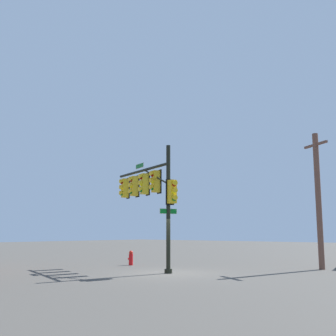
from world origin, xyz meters
TOP-DOWN VIEW (x-y plane):
  - ground_plane at (0.00, 0.00)m, footprint 120.00×120.00m
  - signal_pole_assembly at (1.89, -0.64)m, footprint 6.06×2.41m
  - utility_pole at (-4.69, -6.58)m, footprint 1.60×1.03m
  - fire_hydrant at (4.71, -2.18)m, footprint 0.33×0.24m

SIDE VIEW (x-z plane):
  - ground_plane at x=0.00m, z-range 0.00..0.00m
  - fire_hydrant at x=4.71m, z-range 0.00..0.83m
  - utility_pole at x=-4.69m, z-range 0.12..7.21m
  - signal_pole_assembly at x=1.89m, z-range 1.05..7.10m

